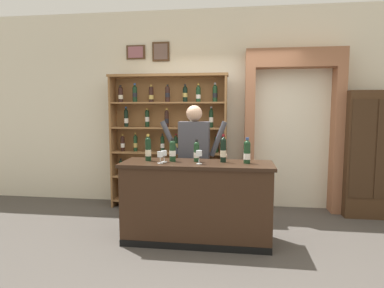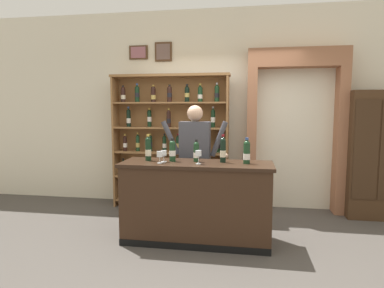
{
  "view_description": "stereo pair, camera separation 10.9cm",
  "coord_description": "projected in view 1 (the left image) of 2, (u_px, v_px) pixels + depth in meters",
  "views": [
    {
      "loc": [
        0.35,
        -3.91,
        1.63
      ],
      "look_at": [
        -0.22,
        0.18,
        1.18
      ],
      "focal_mm": 31.07,
      "sensor_mm": 36.0,
      "label": 1
    },
    {
      "loc": [
        0.46,
        -3.9,
        1.63
      ],
      "look_at": [
        -0.22,
        0.18,
        1.18
      ],
      "focal_mm": 31.07,
      "sensor_mm": 36.0,
      "label": 2
    }
  ],
  "objects": [
    {
      "name": "wine_glass_spare",
      "position": [
        160.0,
        155.0,
        3.92
      ],
      "size": [
        0.07,
        0.07,
        0.14
      ],
      "color": "silver",
      "rests_on": "tasting_counter"
    },
    {
      "name": "archway_doorway",
      "position": [
        292.0,
        120.0,
        5.3
      ],
      "size": [
        1.49,
        0.45,
        2.53
      ],
      "color": "#9E6647",
      "rests_on": "ground"
    },
    {
      "name": "tasting_bottle_brunello",
      "position": [
        247.0,
        152.0,
        3.91
      ],
      "size": [
        0.08,
        0.08,
        0.31
      ],
      "color": "#19381E",
      "rests_on": "tasting_counter"
    },
    {
      "name": "back_wall",
      "position": [
        218.0,
        109.0,
        5.56
      ],
      "size": [
        12.0,
        0.19,
        3.22
      ],
      "color": "beige",
      "rests_on": "ground"
    },
    {
      "name": "wine_glass_center",
      "position": [
        164.0,
        154.0,
        4.0
      ],
      "size": [
        0.07,
        0.07,
        0.14
      ],
      "color": "silver",
      "rests_on": "tasting_counter"
    },
    {
      "name": "tasting_bottle_prosecco",
      "position": [
        197.0,
        151.0,
        4.04
      ],
      "size": [
        0.07,
        0.07,
        0.27
      ],
      "color": "#19381E",
      "rests_on": "tasting_counter"
    },
    {
      "name": "tasting_counter",
      "position": [
        197.0,
        202.0,
        4.04
      ],
      "size": [
        1.82,
        0.62,
        0.98
      ],
      "color": "#382316",
      "rests_on": "ground"
    },
    {
      "name": "tasting_bottle_rosso",
      "position": [
        173.0,
        150.0,
        4.06
      ],
      "size": [
        0.08,
        0.08,
        0.28
      ],
      "color": "#19381E",
      "rests_on": "tasting_counter"
    },
    {
      "name": "wine_shelf",
      "position": [
        169.0,
        138.0,
        5.37
      ],
      "size": [
        1.91,
        0.3,
        2.16
      ],
      "color": "olive",
      "rests_on": "ground"
    },
    {
      "name": "ground_plane",
      "position": [
        208.0,
        242.0,
        4.08
      ],
      "size": [
        14.0,
        14.0,
        0.02
      ],
      "primitive_type": "cube",
      "color": "#47423D"
    },
    {
      "name": "shopkeeper",
      "position": [
        194.0,
        152.0,
        4.56
      ],
      "size": [
        0.94,
        0.22,
        1.67
      ],
      "color": "#2D3347",
      "rests_on": "ground"
    },
    {
      "name": "tasting_bottle_vin_santo",
      "position": [
        148.0,
        149.0,
        4.11
      ],
      "size": [
        0.07,
        0.07,
        0.33
      ],
      "color": "black",
      "rests_on": "tasting_counter"
    },
    {
      "name": "side_cabinet",
      "position": [
        369.0,
        154.0,
        4.96
      ],
      "size": [
        0.73,
        0.45,
        1.88
      ],
      "color": "#422B19",
      "rests_on": "ground"
    },
    {
      "name": "tasting_bottle_chianti",
      "position": [
        223.0,
        150.0,
        3.99
      ],
      "size": [
        0.07,
        0.07,
        0.34
      ],
      "color": "black",
      "rests_on": "tasting_counter"
    },
    {
      "name": "wine_glass_right",
      "position": [
        199.0,
        154.0,
        3.87
      ],
      "size": [
        0.07,
        0.07,
        0.16
      ],
      "color": "silver",
      "rests_on": "tasting_counter"
    }
  ]
}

